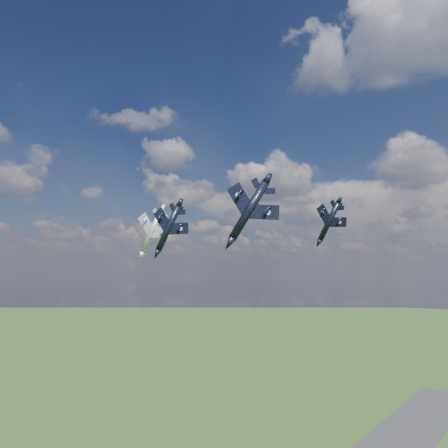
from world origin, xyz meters
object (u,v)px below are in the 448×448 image
Objects in this scene: jet_lead_navy at (169,228)px; jet_right_navy at (249,210)px; jet_left_silver at (152,232)px; jet_high_navy at (329,221)px.

jet_right_navy is at bearing -28.55° from jet_lead_navy.
jet_right_navy reaches higher than jet_lead_navy.
jet_left_silver is (-18.73, 13.54, 1.56)m from jet_lead_navy.
jet_high_navy reaches higher than jet_right_navy.
jet_high_navy is at bearing 75.16° from jet_right_navy.
jet_high_navy is at bearing 51.28° from jet_lead_navy.
jet_right_navy is 43.80m from jet_high_navy.
jet_high_navy reaches higher than jet_lead_navy.
jet_lead_navy is at bearing -107.26° from jet_high_navy.
jet_left_silver is at bearing 133.28° from jet_lead_navy.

